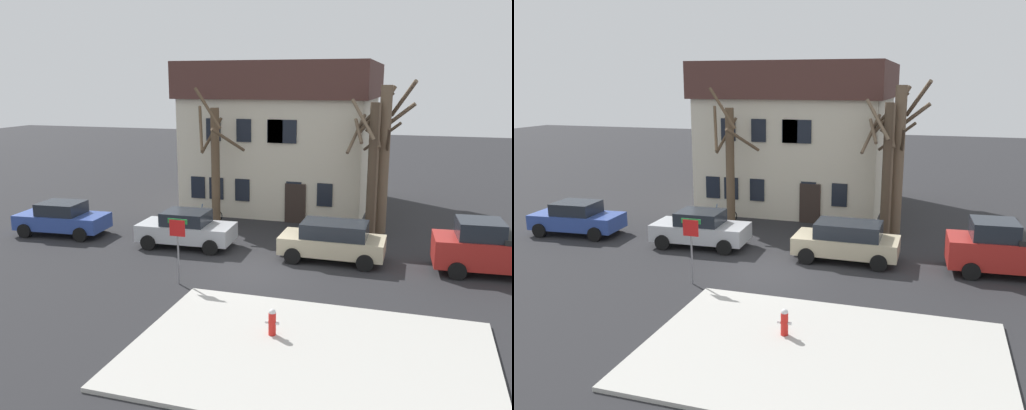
% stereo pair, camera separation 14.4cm
% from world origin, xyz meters
% --- Properties ---
extents(ground_plane, '(120.00, 120.00, 0.00)m').
position_xyz_m(ground_plane, '(0.00, 0.00, 0.00)').
color(ground_plane, '#262628').
extents(sidewalk_slab, '(9.77, 6.70, 0.12)m').
position_xyz_m(sidewalk_slab, '(3.42, -5.97, 0.06)').
color(sidewalk_slab, '#B7B5AD').
rests_on(sidewalk_slab, ground_plane).
extents(building_main, '(10.56, 9.47, 8.38)m').
position_xyz_m(building_main, '(-1.88, 12.34, 4.26)').
color(building_main, beige).
rests_on(building_main, ground_plane).
extents(tree_bare_near, '(2.53, 2.36, 7.04)m').
position_xyz_m(tree_bare_near, '(-4.08, 6.32, 3.34)').
color(tree_bare_near, brown).
rests_on(tree_bare_near, ground_plane).
extents(tree_bare_mid, '(2.13, 1.92, 6.85)m').
position_xyz_m(tree_bare_mid, '(3.85, 6.48, 3.40)').
color(tree_bare_mid, '#4C3D2D').
rests_on(tree_bare_mid, ground_plane).
extents(tree_bare_far, '(1.50, 2.45, 6.53)m').
position_xyz_m(tree_bare_far, '(3.78, 6.64, 3.40)').
color(tree_bare_far, brown).
rests_on(tree_bare_far, ground_plane).
extents(tree_bare_end, '(2.70, 2.16, 7.41)m').
position_xyz_m(tree_bare_end, '(4.27, 7.29, 3.94)').
color(tree_bare_end, brown).
rests_on(tree_bare_end, ground_plane).
extents(car_blue_sedan, '(4.46, 2.33, 1.61)m').
position_xyz_m(car_blue_sedan, '(-10.51, 2.30, 0.81)').
color(car_blue_sedan, '#2D4799').
rests_on(car_blue_sedan, ground_plane).
extents(car_silver_sedan, '(4.35, 2.23, 1.64)m').
position_xyz_m(car_silver_sedan, '(-3.91, 2.26, 0.83)').
color(car_silver_sedan, '#B7BABF').
rests_on(car_silver_sedan, ground_plane).
extents(car_beige_wagon, '(4.29, 2.12, 1.65)m').
position_xyz_m(car_beige_wagon, '(2.71, 2.24, 0.87)').
color(car_beige_wagon, '#C6B793').
rests_on(car_beige_wagon, ground_plane).
extents(pickup_truck_red, '(5.36, 2.43, 2.12)m').
position_xyz_m(pickup_truck_red, '(9.24, 2.46, 1.02)').
color(pickup_truck_red, '#AD231E').
rests_on(pickup_truck_red, ground_plane).
extents(fire_hydrant, '(0.42, 0.22, 0.80)m').
position_xyz_m(fire_hydrant, '(2.18, -5.29, 0.54)').
color(fire_hydrant, red).
rests_on(fire_hydrant, sidewalk_slab).
extents(street_sign_pole, '(0.76, 0.07, 2.48)m').
position_xyz_m(street_sign_pole, '(-2.24, -2.13, 1.75)').
color(street_sign_pole, slate).
rests_on(street_sign_pole, ground_plane).
extents(bicycle_leaning, '(1.67, 0.62, 1.03)m').
position_xyz_m(bicycle_leaning, '(-4.68, 6.42, 0.37)').
color(bicycle_leaning, black).
rests_on(bicycle_leaning, ground_plane).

